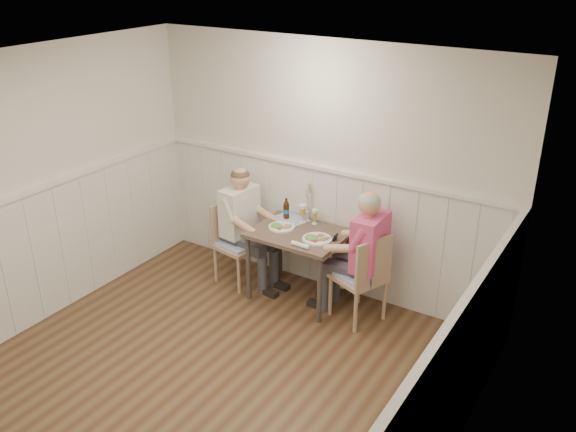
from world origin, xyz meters
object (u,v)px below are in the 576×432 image
object	(u,v)px
man_in_pink	(365,265)
beer_bottle	(286,210)
diner_cream	(243,234)
chair_right	(363,275)
chair_left	(235,240)
grass_vase	(307,202)
dining_table	(298,241)

from	to	relation	value
man_in_pink	beer_bottle	world-z (taller)	man_in_pink
diner_cream	chair_right	bearing A→B (deg)	-1.85
chair_right	beer_bottle	xyz separation A→B (m)	(-1.02, 0.25, 0.35)
chair_right	chair_left	xyz separation A→B (m)	(-1.51, -0.01, -0.01)
chair_left	man_in_pink	world-z (taller)	man_in_pink
man_in_pink	grass_vase	xyz separation A→B (m)	(-0.81, 0.28, 0.38)
dining_table	grass_vase	bearing A→B (deg)	105.91
man_in_pink	dining_table	bearing A→B (deg)	-177.71
chair_left	beer_bottle	distance (m)	0.66
dining_table	man_in_pink	distance (m)	0.73
chair_left	grass_vase	distance (m)	0.89
chair_left	beer_bottle	world-z (taller)	beer_bottle
dining_table	beer_bottle	bearing A→B (deg)	142.91
man_in_pink	beer_bottle	size ratio (longest dim) A/B	5.85
dining_table	man_in_pink	world-z (taller)	man_in_pink
man_in_pink	beer_bottle	bearing A→B (deg)	169.80
diner_cream	beer_bottle	distance (m)	0.56
beer_bottle	grass_vase	xyz separation A→B (m)	(0.19, 0.10, 0.09)
chair_right	diner_cream	size ratio (longest dim) A/B	0.70
dining_table	chair_left	xyz separation A→B (m)	(-0.76, -0.05, -0.16)
dining_table	chair_left	size ratio (longest dim) A/B	1.04
chair_left	man_in_pink	distance (m)	1.49
chair_right	man_in_pink	bearing A→B (deg)	103.52
man_in_pink	chair_left	bearing A→B (deg)	-176.78
chair_left	beer_bottle	bearing A→B (deg)	28.45
chair_right	diner_cream	xyz separation A→B (m)	(-1.44, 0.05, 0.05)
diner_cream	grass_vase	xyz separation A→B (m)	(0.61, 0.31, 0.39)
grass_vase	diner_cream	bearing A→B (deg)	-153.38
diner_cream	beer_bottle	bearing A→B (deg)	25.94
man_in_pink	chair_right	bearing A→B (deg)	-76.48
dining_table	beer_bottle	distance (m)	0.40
chair_right	grass_vase	distance (m)	1.00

